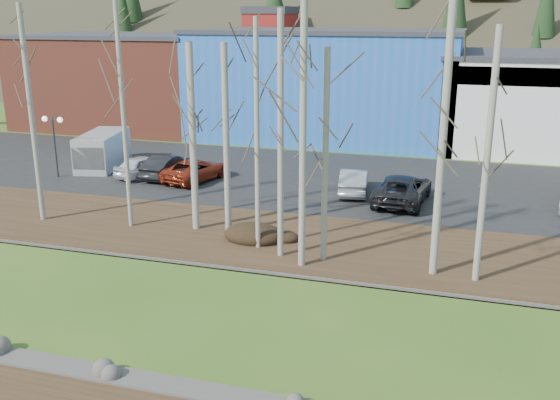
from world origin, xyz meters
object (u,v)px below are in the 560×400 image
(car_3, at_px, (354,181))
(van_grey, at_px, (102,151))
(street_lamp, at_px, (53,130))
(car_2, at_px, (195,170))
(car_1, at_px, (167,166))
(car_0, at_px, (143,166))
(car_4, at_px, (403,189))

(car_3, distance_m, van_grey, 16.25)
(street_lamp, distance_m, car_2, 8.64)
(car_1, bearing_deg, car_0, 11.51)
(car_0, distance_m, car_2, 3.39)
(car_1, distance_m, van_grey, 5.11)
(car_4, bearing_deg, van_grey, -2.23)
(car_2, bearing_deg, car_4, -171.85)
(car_1, xyz_separation_m, car_3, (11.20, -0.22, -0.01))
(car_0, distance_m, car_4, 15.38)
(car_0, height_order, van_grey, van_grey)
(car_1, height_order, van_grey, van_grey)
(car_1, height_order, car_3, car_1)
(car_4, bearing_deg, car_1, -0.58)
(car_2, bearing_deg, car_3, -166.97)
(car_2, bearing_deg, car_1, 5.18)
(street_lamp, xyz_separation_m, car_4, (20.17, 0.60, -2.11))
(street_lamp, distance_m, car_3, 17.67)
(street_lamp, distance_m, car_4, 20.29)
(street_lamp, bearing_deg, car_3, 7.75)
(street_lamp, bearing_deg, car_2, 13.30)
(van_grey, bearing_deg, car_3, -16.64)
(car_2, xyz_separation_m, car_4, (11.96, -0.97, 0.09))
(car_0, relative_size, car_3, 0.92)
(car_4, bearing_deg, car_3, -16.00)
(car_3, relative_size, car_4, 0.79)
(car_1, height_order, car_4, car_4)
(street_lamp, height_order, car_0, street_lamp)
(car_1, bearing_deg, van_grey, -8.97)
(car_2, height_order, car_4, car_4)
(street_lamp, height_order, car_4, street_lamp)
(car_1, bearing_deg, car_2, 174.67)
(car_0, bearing_deg, street_lamp, 34.22)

